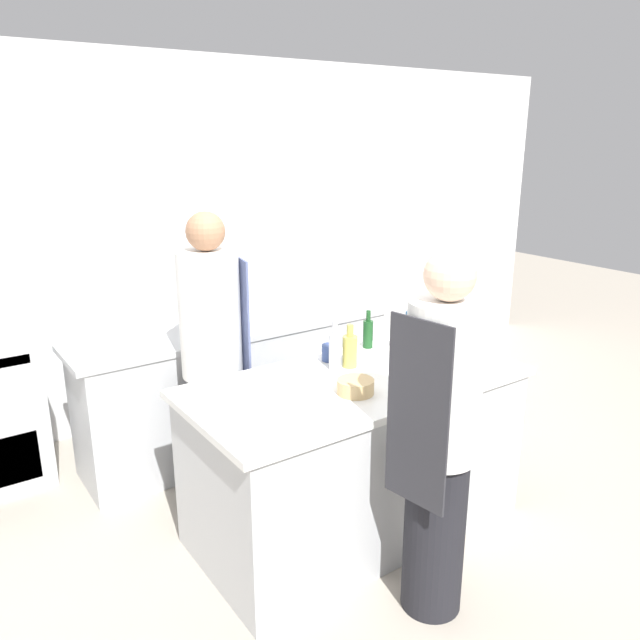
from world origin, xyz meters
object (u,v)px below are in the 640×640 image
object	(u,v)px
bowl_prep_small	(412,338)
chef_at_stove	(213,362)
bottle_olive_oil	(407,337)
bottle_wine	(421,355)
bowl_mixing_large	(355,386)
cup	(330,353)
bottle_vinegar	(350,350)
stockpot	(208,316)
chef_at_prep_near	(439,440)
bottle_cooking_oil	(335,350)
bottle_sauce	(368,333)

from	to	relation	value
bowl_prep_small	chef_at_stove	bearing A→B (deg)	157.63
bottle_olive_oil	bottle_wine	world-z (taller)	bottle_olive_oil
bowl_mixing_large	cup	distance (m)	0.50
bowl_mixing_large	cup	world-z (taller)	cup
chef_at_stove	bowl_mixing_large	distance (m)	0.97
bowl_prep_small	bottle_vinegar	bearing A→B (deg)	-171.29
chef_at_stove	stockpot	distance (m)	0.59
chef_at_prep_near	bottle_cooking_oil	xyz separation A→B (m)	(0.07, 0.91, 0.15)
chef_at_stove	bottle_sauce	distance (m)	0.97
bottle_wine	stockpot	world-z (taller)	bottle_wine
bottle_olive_oil	stockpot	size ratio (longest dim) A/B	0.91
bowl_prep_small	stockpot	world-z (taller)	stockpot
bottle_vinegar	bottle_cooking_oil	distance (m)	0.10
bottle_vinegar	bowl_prep_small	distance (m)	0.58
bottle_vinegar	bottle_sauce	distance (m)	0.36
bottle_wine	cup	bearing A→B (deg)	129.90
bottle_olive_oil	bowl_prep_small	size ratio (longest dim) A/B	1.43
stockpot	bottle_wine	bearing A→B (deg)	-63.42
chef_at_stove	bowl_prep_small	size ratio (longest dim) A/B	9.69
bottle_cooking_oil	chef_at_prep_near	bearing A→B (deg)	-94.70
bottle_sauce	cup	xyz separation A→B (m)	(-0.33, -0.05, -0.05)
bottle_olive_oil	bottle_wine	bearing A→B (deg)	-116.21
bottle_sauce	bowl_prep_small	xyz separation A→B (m)	(0.27, -0.11, -0.06)
bottle_cooking_oil	bowl_mixing_large	bearing A→B (deg)	-108.48
chef_at_stove	bowl_prep_small	bearing A→B (deg)	79.40
bottle_cooking_oil	bottle_olive_oil	bearing A→B (deg)	-3.02
bottle_sauce	chef_at_prep_near	bearing A→B (deg)	-113.24
chef_at_prep_near	bottle_cooking_oil	bearing A→B (deg)	-12.80
bowl_prep_small	bottle_sauce	bearing A→B (deg)	157.27
chef_at_prep_near	stockpot	distance (m)	2.01
bottle_olive_oil	cup	world-z (taller)	bottle_olive_oil
bottle_sauce	bowl_mixing_large	world-z (taller)	bottle_sauce
chef_at_stove	bottle_wine	bearing A→B (deg)	59.17
bottle_cooking_oil	cup	bearing A→B (deg)	65.31
chef_at_stove	cup	world-z (taller)	chef_at_stove
bottle_wine	cup	xyz separation A→B (m)	(-0.34, 0.41, -0.03)
bowl_mixing_large	bottle_vinegar	bearing A→B (deg)	56.99
bottle_wine	bottle_cooking_oil	size ratio (longest dim) A/B	0.72
bottle_vinegar	bottle_wine	xyz separation A→B (m)	(0.31, -0.26, -0.02)
bottle_wine	bottle_sauce	size ratio (longest dim) A/B	0.86
bottle_cooking_oil	bowl_mixing_large	distance (m)	0.36
bottle_cooking_oil	bottle_sauce	xyz separation A→B (m)	(0.40, 0.19, -0.02)
chef_at_stove	bottle_olive_oil	xyz separation A→B (m)	(1.02, -0.58, 0.13)
chef_at_prep_near	bottle_wine	bearing A→B (deg)	-45.23
chef_at_prep_near	bottle_sauce	size ratio (longest dim) A/B	7.32
bowl_prep_small	cup	size ratio (longest dim) A/B	1.90
chef_at_prep_near	bottle_vinegar	size ratio (longest dim) A/B	6.92
bottle_cooking_oil	stockpot	world-z (taller)	bottle_cooking_oil
chef_at_prep_near	bottle_olive_oil	bearing A→B (deg)	-42.41
bottle_sauce	bottle_olive_oil	bearing A→B (deg)	-58.95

